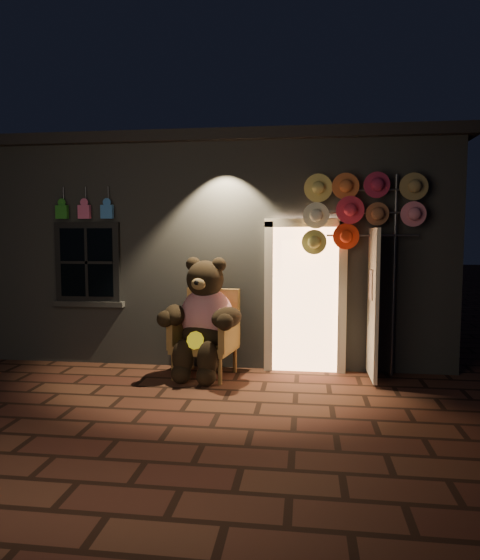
# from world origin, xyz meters

# --- Properties ---
(ground) EXTENTS (60.00, 60.00, 0.00)m
(ground) POSITION_xyz_m (0.00, 0.00, 0.00)
(ground) COLOR #502D1E
(ground) RESTS_ON ground
(shop_building) EXTENTS (7.30, 5.95, 3.51)m
(shop_building) POSITION_xyz_m (0.00, 3.99, 1.74)
(shop_building) COLOR slate
(shop_building) RESTS_ON ground
(wicker_armchair) EXTENTS (0.93, 0.87, 1.20)m
(wicker_armchair) POSITION_xyz_m (-0.00, 1.09, 0.60)
(wicker_armchair) COLOR brown
(wicker_armchair) RESTS_ON ground
(teddy_bear) EXTENTS (1.19, 1.01, 1.65)m
(teddy_bear) POSITION_xyz_m (-0.02, 0.94, 0.82)
(teddy_bear) COLOR #B51327
(teddy_bear) RESTS_ON ground
(hat_rack) EXTENTS (1.58, 0.22, 2.80)m
(hat_rack) POSITION_xyz_m (2.06, 1.28, 2.30)
(hat_rack) COLOR #59595E
(hat_rack) RESTS_ON ground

